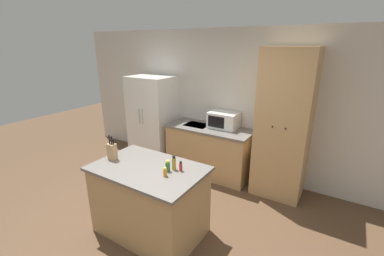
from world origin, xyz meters
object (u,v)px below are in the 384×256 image
Objects in this scene: refrigerator at (153,119)px; knife_block at (112,151)px; spice_bottle_tall_dark at (168,166)px; spice_bottle_green_herb at (165,172)px; spice_bottle_amber_oil at (174,163)px; fire_extinguisher at (135,145)px; pantry_cabinet at (284,125)px; spice_bottle_short_red at (181,166)px; microwave at (224,120)px.

refrigerator reaches higher than knife_block.
spice_bottle_tall_dark is 0.12m from spice_bottle_green_herb.
spice_bottle_amber_oil is 2.93m from fire_extinguisher.
pantry_cabinet reaches higher than spice_bottle_green_herb.
spice_bottle_tall_dark is at bearing -45.86° from refrigerator.
spice_bottle_short_red reaches higher than spice_bottle_green_herb.
spice_bottle_tall_dark is at bearing -114.99° from spice_bottle_amber_oil.
spice_bottle_tall_dark is (0.17, -1.87, -0.07)m from microwave.
spice_bottle_tall_dark is (-0.88, -1.77, -0.17)m from pantry_cabinet.
microwave is at bearing 96.53° from spice_bottle_amber_oil.
microwave is at bearing 72.47° from knife_block.
microwave is 2.25m from fire_extinguisher.
knife_block is 0.95m from spice_bottle_short_red.
knife_block reaches higher than spice_bottle_tall_dark.
spice_bottle_short_red reaches higher than fire_extinguisher.
spice_bottle_green_herb is at bearing -83.75° from microwave.
pantry_cabinet reaches higher than spice_bottle_amber_oil.
refrigerator reaches higher than spice_bottle_short_red.
microwave is at bearing 96.25° from spice_bottle_green_herb.
spice_bottle_tall_dark is 0.15m from spice_bottle_short_red.
knife_block is at bearing -64.47° from refrigerator.
pantry_cabinet is 1.99m from spice_bottle_tall_dark.
knife_block is 0.85m from spice_bottle_green_herb.
refrigerator is 2.05m from knife_block.
spice_bottle_short_red is at bearing -34.63° from fire_extinguisher.
refrigerator is at bearing 133.14° from spice_bottle_green_herb.
fire_extinguisher is (-3.12, -0.05, -0.98)m from pantry_cabinet.
microwave reaches higher than spice_bottle_amber_oil.
spice_bottle_short_red is 0.21m from spice_bottle_green_herb.
refrigerator is 4.48× the size of fire_extinguisher.
spice_bottle_green_herb is (1.73, -1.84, 0.10)m from refrigerator.
knife_block is (-0.63, -1.99, -0.01)m from microwave.
refrigerator is 3.39× the size of microwave.
spice_bottle_green_herb is (0.22, -1.99, -0.08)m from microwave.
fire_extinguisher is at bearing 142.49° from spice_bottle_tall_dark.
spice_bottle_tall_dark is at bearing -84.80° from microwave.
spice_bottle_short_red is 2.99m from fire_extinguisher.
spice_bottle_short_red is (0.12, 0.09, -0.01)m from spice_bottle_tall_dark.
refrigerator is 14.38× the size of spice_bottle_short_red.
refrigerator is at bearing 137.65° from spice_bottle_short_red.
fire_extinguisher is (-2.24, 1.72, -0.81)m from spice_bottle_tall_dark.
spice_bottle_amber_oil is (0.83, 0.19, -0.03)m from knife_block.
spice_bottle_short_red is at bearing 34.88° from spice_bottle_tall_dark.
refrigerator is at bearing 1.24° from fire_extinguisher.
spice_bottle_short_red is (0.29, -1.79, -0.07)m from microwave.
spice_bottle_tall_dark is 0.77× the size of spice_bottle_amber_oil.
spice_bottle_green_herb is at bearing -113.88° from pantry_cabinet.
fire_extinguisher is at bearing 145.37° from spice_bottle_short_red.
knife_block is 0.81m from spice_bottle_tall_dark.
pantry_cabinet is 4.50× the size of microwave.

